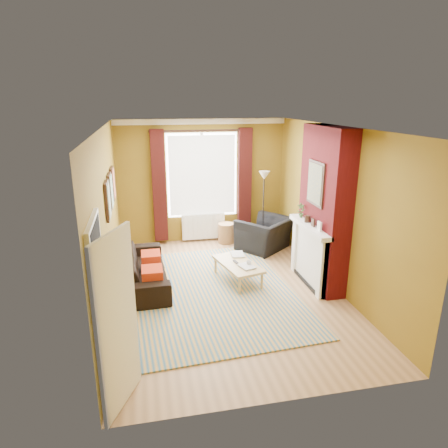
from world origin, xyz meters
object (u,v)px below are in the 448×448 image
(sofa, at_px, (143,269))
(coffee_table, at_px, (238,265))
(armchair, at_px, (265,234))
(wicker_stool, at_px, (226,233))
(floor_lamp, at_px, (264,187))

(sofa, bearing_deg, coffee_table, -100.14)
(armchair, bearing_deg, sofa, -14.09)
(wicker_stool, bearing_deg, armchair, -37.79)
(sofa, bearing_deg, armchair, -67.01)
(armchair, distance_m, coffee_table, 1.78)
(sofa, xyz_separation_m, armchair, (2.66, 1.25, 0.05))
(sofa, height_order, armchair, armchair)
(sofa, relative_size, coffee_table, 1.70)
(coffee_table, bearing_deg, sofa, 158.24)
(coffee_table, xyz_separation_m, wicker_stool, (0.22, 2.07, -0.10))
(sofa, distance_m, armchair, 2.95)
(floor_lamp, bearing_deg, wicker_stool, 164.53)
(coffee_table, bearing_deg, armchair, 43.03)
(wicker_stool, bearing_deg, floor_lamp, -15.47)
(sofa, height_order, floor_lamp, floor_lamp)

